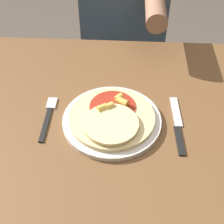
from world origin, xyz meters
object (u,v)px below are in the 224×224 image
(knife, at_px, (178,125))
(person_diner, at_px, (125,16))
(fork, at_px, (48,115))
(plate, at_px, (112,120))
(pizza, at_px, (112,117))
(dining_table, at_px, (124,143))

(knife, relative_size, person_diner, 0.18)
(person_diner, bearing_deg, fork, -106.34)
(person_diner, bearing_deg, knife, -76.55)
(knife, bearing_deg, plate, 178.77)
(pizza, relative_size, knife, 1.09)
(dining_table, height_order, person_diner, person_diner)
(plate, distance_m, fork, 0.18)
(pizza, bearing_deg, fork, 174.22)
(plate, bearing_deg, pizza, -88.66)
(pizza, height_order, person_diner, person_diner)
(plate, distance_m, knife, 0.18)
(plate, bearing_deg, fork, 175.77)
(pizza, xyz_separation_m, person_diner, (0.02, 0.70, -0.07))
(person_diner, bearing_deg, dining_table, -88.42)
(fork, xyz_separation_m, knife, (0.37, -0.02, 0.00))
(dining_table, distance_m, person_diner, 0.69)
(fork, bearing_deg, knife, -2.73)
(plate, relative_size, knife, 1.26)
(dining_table, bearing_deg, pizza, -151.12)
(pizza, distance_m, knife, 0.19)
(pizza, xyz_separation_m, knife, (0.18, 0.00, -0.02))
(plate, relative_size, pizza, 1.15)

